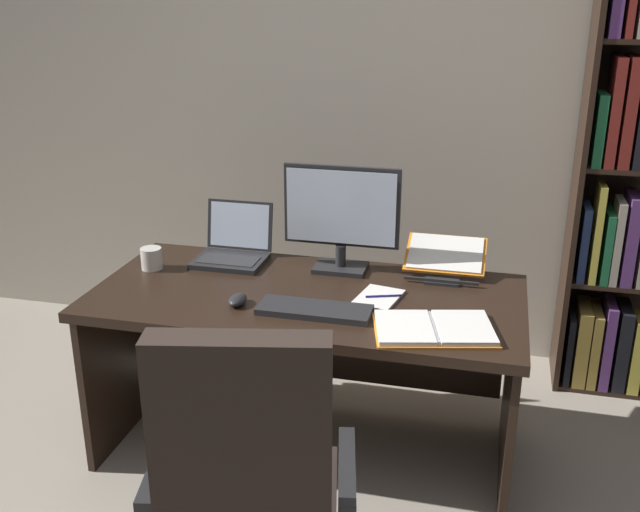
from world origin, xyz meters
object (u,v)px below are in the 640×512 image
(desk, at_px, (312,328))
(office_chair, at_px, (250,507))
(computer_mouse, at_px, (238,300))
(monitor, at_px, (341,218))
(pen, at_px, (384,296))
(laptop, at_px, (233,249))
(reading_stand_with_book, at_px, (445,258))
(coffee_mug, at_px, (151,258))
(notepad, at_px, (378,298))
(keyboard, at_px, (315,310))
(open_binder, at_px, (434,329))

(desk, xyz_separation_m, office_chair, (0.07, -1.01, -0.09))
(computer_mouse, bearing_deg, monitor, 56.48)
(desk, relative_size, pen, 12.05)
(desk, distance_m, laptop, 0.51)
(reading_stand_with_book, xyz_separation_m, coffee_mug, (-1.21, -0.25, -0.02))
(office_chair, bearing_deg, coffee_mug, 115.22)
(office_chair, distance_m, notepad, 1.00)
(office_chair, relative_size, pen, 7.43)
(monitor, bearing_deg, notepad, -52.30)
(office_chair, height_order, reading_stand_with_book, office_chair)
(keyboard, bearing_deg, coffee_mug, 161.00)
(laptop, height_order, keyboard, laptop)
(notepad, bearing_deg, reading_stand_with_book, 56.72)
(open_binder, relative_size, pen, 3.35)
(keyboard, xyz_separation_m, pen, (0.23, 0.18, 0.00))
(computer_mouse, relative_size, reading_stand_with_book, 0.31)
(office_chair, xyz_separation_m, pen, (0.23, 0.94, 0.29))
(open_binder, xyz_separation_m, notepad, (-0.24, 0.23, -0.01))
(keyboard, bearing_deg, open_binder, -6.43)
(laptop, relative_size, open_binder, 0.64)
(monitor, bearing_deg, coffee_mug, -166.86)
(open_binder, bearing_deg, computer_mouse, 162.64)
(laptop, xyz_separation_m, keyboard, (0.48, -0.45, -0.04))
(notepad, bearing_deg, office_chair, -102.58)
(monitor, xyz_separation_m, laptop, (-0.48, 0.00, -0.18))
(monitor, height_order, coffee_mug, monitor)
(open_binder, xyz_separation_m, pen, (-0.22, 0.23, 0.00))
(computer_mouse, bearing_deg, office_chair, -68.42)
(office_chair, height_order, coffee_mug, office_chair)
(desk, bearing_deg, reading_stand_with_book, 28.13)
(open_binder, bearing_deg, keyboard, 160.06)
(reading_stand_with_book, xyz_separation_m, open_binder, (0.01, -0.57, -0.05))
(desk, xyz_separation_m, notepad, (0.28, -0.07, 0.19))
(desk, distance_m, open_binder, 0.63)
(monitor, xyz_separation_m, reading_stand_with_book, (0.43, 0.07, -0.16))
(desk, bearing_deg, keyboard, -73.22)
(coffee_mug, bearing_deg, keyboard, -19.00)
(pen, height_order, coffee_mug, coffee_mug)
(laptop, relative_size, pen, 2.15)
(desk, bearing_deg, computer_mouse, -131.51)
(desk, xyz_separation_m, pen, (0.30, -0.07, 0.20))
(computer_mouse, distance_m, pen, 0.56)
(office_chair, bearing_deg, laptop, 99.58)
(notepad, bearing_deg, open_binder, -44.78)
(coffee_mug, bearing_deg, reading_stand_with_book, 11.81)
(monitor, bearing_deg, reading_stand_with_book, 9.35)
(desk, distance_m, reading_stand_with_book, 0.63)
(office_chair, xyz_separation_m, keyboard, (0.00, 0.75, 0.29))
(laptop, distance_m, notepad, 0.74)
(open_binder, distance_m, pen, 0.32)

